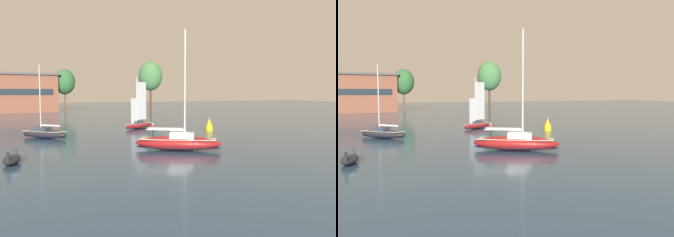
{
  "view_description": "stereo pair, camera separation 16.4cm",
  "coord_description": "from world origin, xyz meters",
  "views": [
    {
      "loc": [
        -14.82,
        -33.89,
        6.54
      ],
      "look_at": [
        0.0,
        3.0,
        3.44
      ],
      "focal_mm": 35.0,
      "sensor_mm": 36.0,
      "label": 1
    },
    {
      "loc": [
        -14.67,
        -33.95,
        6.54
      ],
      "look_at": [
        0.0,
        3.0,
        3.44
      ],
      "focal_mm": 35.0,
      "sensor_mm": 36.0,
      "label": 2
    }
  ],
  "objects": [
    {
      "name": "sailboat_main",
      "position": [
        0.02,
        -0.01,
        0.93
      ],
      "size": [
        10.03,
        7.2,
        13.63
      ],
      "color": "maroon",
      "rests_on": "ground"
    },
    {
      "name": "sailboat_moored_near_marina",
      "position": [
        2.56,
        23.94,
        0.79
      ],
      "size": [
        6.7,
        5.45,
        9.39
      ],
      "color": "maroon",
      "rests_on": "ground"
    },
    {
      "name": "ground_plane",
      "position": [
        0.0,
        0.0,
        0.0
      ],
      "size": [
        400.0,
        400.0,
        0.0
      ],
      "primitive_type": "plane",
      "color": "#2D4C6B"
    },
    {
      "name": "channel_buoy",
      "position": [
        12.86,
        15.82,
        0.93
      ],
      "size": [
        1.29,
        1.29,
        2.32
      ],
      "color": "yellow",
      "rests_on": "ground"
    },
    {
      "name": "motor_tender",
      "position": [
        -17.09,
        -0.91,
        0.44
      ],
      "size": [
        1.83,
        3.7,
        1.37
      ],
      "color": "black",
      "rests_on": "ground"
    },
    {
      "name": "waterfront_building",
      "position": [
        -24.62,
        88.67,
        6.64
      ],
      "size": [
        34.72,
        13.45,
        13.19
      ],
      "color": "brown",
      "rests_on": "ground"
    },
    {
      "name": "tree_shore_center",
      "position": [
        -5.52,
        86.74,
        10.45
      ],
      "size": [
        7.25,
        7.25,
        14.93
      ],
      "color": "brown",
      "rests_on": "ground"
    },
    {
      "name": "tree_shore_left",
      "position": [
        25.15,
        83.28,
        12.87
      ],
      "size": [
        8.93,
        8.93,
        18.39
      ],
      "color": "#4C3828",
      "rests_on": "ground"
    },
    {
      "name": "sailboat_moored_mid_channel",
      "position": [
        -13.92,
        16.34,
        0.72
      ],
      "size": [
        7.13,
        6.75,
        10.56
      ],
      "color": "#232328",
      "rests_on": "ground"
    }
  ]
}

